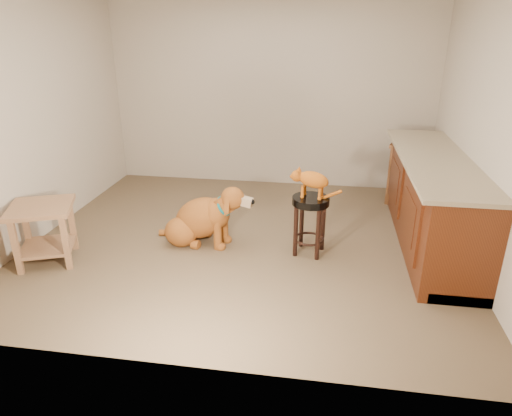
% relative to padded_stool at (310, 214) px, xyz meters
% --- Properties ---
extents(floor, '(4.50, 4.00, 0.01)m').
position_rel_padded_stool_xyz_m(floor, '(-0.69, 0.17, -0.43)').
color(floor, brown).
rests_on(floor, ground).
extents(room_shell, '(4.54, 4.04, 2.62)m').
position_rel_padded_stool_xyz_m(room_shell, '(-0.69, 0.17, 1.24)').
color(room_shell, '#AC9E8A').
rests_on(room_shell, ground).
extents(cabinet_run, '(0.70, 2.56, 0.94)m').
position_rel_padded_stool_xyz_m(cabinet_run, '(1.26, 0.47, 0.01)').
color(cabinet_run, '#4A1F0D').
rests_on(cabinet_run, ground).
extents(padded_stool, '(0.37, 0.37, 0.61)m').
position_rel_padded_stool_xyz_m(padded_stool, '(0.00, 0.00, 0.00)').
color(padded_stool, black).
rests_on(padded_stool, ground).
extents(wood_stool, '(0.54, 0.54, 0.79)m').
position_rel_padded_stool_xyz_m(wood_stool, '(1.16, 1.64, -0.02)').
color(wood_stool, brown).
rests_on(wood_stool, ground).
extents(side_table, '(0.74, 0.74, 0.59)m').
position_rel_padded_stool_xyz_m(side_table, '(-2.55, -0.57, -0.04)').
color(side_table, '#8F6342').
rests_on(side_table, ground).
extents(golden_retriever, '(1.12, 0.60, 0.72)m').
position_rel_padded_stool_xyz_m(golden_retriever, '(-1.15, 0.06, -0.16)').
color(golden_retriever, brown).
rests_on(golden_retriever, ground).
extents(tabby_kitten, '(0.53, 0.21, 0.32)m').
position_rel_padded_stool_xyz_m(tabby_kitten, '(-0.01, 0.00, 0.35)').
color(tabby_kitten, '#9F4C0F').
rests_on(tabby_kitten, padded_stool).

